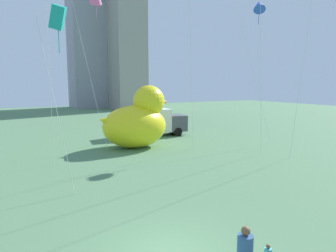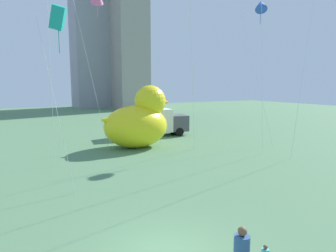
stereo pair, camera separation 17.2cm
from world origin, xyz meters
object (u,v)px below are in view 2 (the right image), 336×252
Objects in this scene: giant_inflatable_duck at (139,121)px; box_truck at (155,122)px; kite_blue at (261,5)px; kite_teal at (58,18)px.

box_truck is at bearing 50.42° from giant_inflatable_duck.
kite_blue is (7.51, -6.99, 11.18)m from box_truck.
kite_blue reaches higher than giant_inflatable_duck.
kite_teal is (-7.42, -7.94, 6.35)m from giant_inflatable_duck.
giant_inflatable_duck is at bearing -129.58° from box_truck.
giant_inflatable_duck is 15.51m from kite_blue.
box_truck is 18.26m from kite_teal.
giant_inflatable_duck is at bearing 167.93° from kite_blue.
kite_blue is at bearing -12.07° from giant_inflatable_duck.
kite_teal reaches higher than giant_inflatable_duck.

